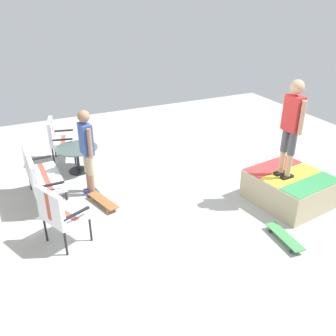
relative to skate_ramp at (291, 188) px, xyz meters
The scene contains 10 objects.
ground_plane 1.97m from the skate_ramp, 65.41° to the left, with size 12.00×12.00×0.10m, color #A8A8A3.
skate_ramp is the anchor object (origin of this frame).
patio_bench 4.72m from the skate_ramp, 65.40° to the left, with size 1.27×0.59×1.02m.
patio_chair_near_house 5.18m from the skate_ramp, 44.57° to the left, with size 0.73×0.67×1.02m.
patio_chair_by_wall 4.21m from the skate_ramp, 83.22° to the left, with size 0.79×0.76×1.02m.
patio_table 4.47m from the skate_ramp, 48.72° to the left, with size 0.90×0.90×0.57m.
person_watching 3.92m from the skate_ramp, 60.49° to the left, with size 0.48×0.27×1.71m.
person_skater 1.34m from the skate_ramp, 85.97° to the left, with size 0.48×0.26×1.77m.
skateboard_by_bench 3.54m from the skate_ramp, 67.36° to the left, with size 0.82×0.42×0.10m.
skateboard_spare 1.34m from the skate_ramp, 135.47° to the left, with size 0.81×0.27×0.10m.
Camera 1 is at (-5.30, 2.90, 3.70)m, focal length 39.32 mm.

